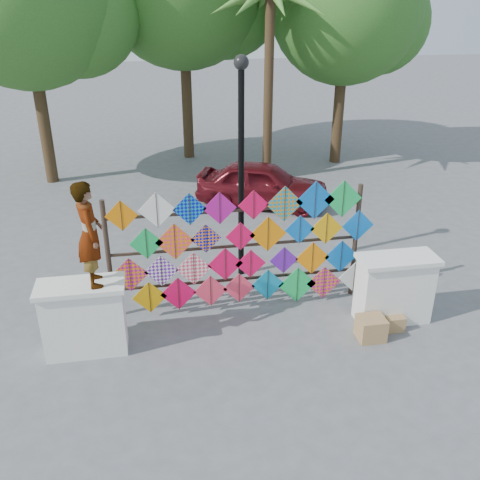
# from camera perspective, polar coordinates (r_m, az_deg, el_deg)

# --- Properties ---
(ground) EXTENTS (80.00, 80.00, 0.00)m
(ground) POSITION_cam_1_polar(r_m,az_deg,el_deg) (9.73, 0.45, -9.31)
(ground) COLOR slate
(ground) RESTS_ON ground
(parapet_left) EXTENTS (1.40, 0.65, 1.28)m
(parapet_left) POSITION_cam_1_polar(r_m,az_deg,el_deg) (9.18, -16.28, -7.96)
(parapet_left) COLOR white
(parapet_left) RESTS_ON ground
(parapet_right) EXTENTS (1.40, 0.65, 1.28)m
(parapet_right) POSITION_cam_1_polar(r_m,az_deg,el_deg) (10.01, 16.13, -4.98)
(parapet_right) COLOR white
(parapet_right) RESTS_ON ground
(kite_rack) EXTENTS (4.93, 0.24, 2.43)m
(kite_rack) POSITION_cam_1_polar(r_m,az_deg,el_deg) (9.76, 0.41, -0.97)
(kite_rack) COLOR #31241B
(kite_rack) RESTS_ON ground
(tree_east) EXTENTS (5.40, 4.80, 7.42)m
(tree_east) POSITION_cam_1_polar(r_m,az_deg,el_deg) (18.62, 11.55, 23.14)
(tree_east) COLOR #4A381F
(tree_east) RESTS_ON ground
(palm_tree) EXTENTS (3.62, 3.62, 5.83)m
(palm_tree) POSITION_cam_1_polar(r_m,az_deg,el_deg) (16.31, 3.24, 23.20)
(palm_tree) COLOR #4A381F
(palm_tree) RESTS_ON ground
(vendor_woman) EXTENTS (0.51, 0.68, 1.70)m
(vendor_woman) POSITION_cam_1_polar(r_m,az_deg,el_deg) (8.45, -15.76, 0.60)
(vendor_woman) COLOR #99999E
(vendor_woman) RESTS_ON parapet_left
(sedan) EXTENTS (3.91, 2.74, 1.24)m
(sedan) POSITION_cam_1_polar(r_m,az_deg,el_deg) (14.88, 2.43, 5.98)
(sedan) COLOR #5D0F17
(sedan) RESTS_ON ground
(lamppost) EXTENTS (0.28, 0.28, 4.46)m
(lamppost) POSITION_cam_1_polar(r_m,az_deg,el_deg) (10.43, 0.13, 9.51)
(lamppost) COLOR black
(lamppost) RESTS_ON ground
(cardboard_box_near) EXTENTS (0.46, 0.41, 0.41)m
(cardboard_box_near) POSITION_cam_1_polar(r_m,az_deg,el_deg) (9.62, 13.79, -9.11)
(cardboard_box_near) COLOR #B07D55
(cardboard_box_near) RESTS_ON ground
(cardboard_box_far) EXTENTS (0.33, 0.31, 0.28)m
(cardboard_box_far) POSITION_cam_1_polar(r_m,az_deg,el_deg) (10.01, 16.05, -8.40)
(cardboard_box_far) COLOR #B07D55
(cardboard_box_far) RESTS_ON ground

